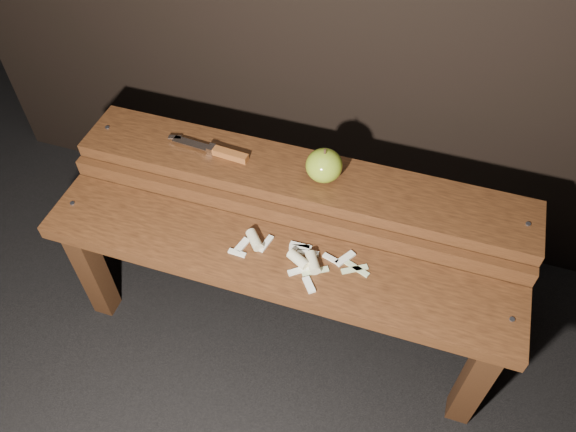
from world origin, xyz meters
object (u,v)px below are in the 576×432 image
(apple, at_px, (324,166))
(knife, at_px, (220,152))
(bench_rear_tier, at_px, (300,196))
(bench_front_tier, at_px, (273,276))

(apple, xyz_separation_m, knife, (-0.28, -0.00, -0.03))
(bench_rear_tier, bearing_deg, apple, 4.23)
(bench_rear_tier, height_order, knife, knife)
(bench_front_tier, bearing_deg, apple, 75.81)
(apple, bearing_deg, bench_rear_tier, -175.77)
(bench_front_tier, distance_m, bench_rear_tier, 0.23)
(bench_front_tier, height_order, knife, knife)
(apple, bearing_deg, knife, -179.50)
(bench_front_tier, relative_size, bench_rear_tier, 1.00)
(knife, bearing_deg, apple, 0.50)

